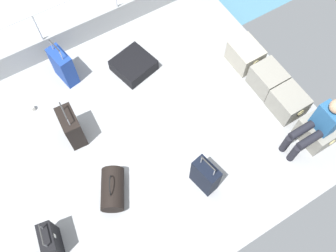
% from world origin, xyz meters
% --- Properties ---
extents(ground_plane, '(4.40, 5.20, 0.06)m').
position_xyz_m(ground_plane, '(0.00, 0.00, -0.03)').
color(ground_plane, '#939699').
extents(gunwale_port, '(0.06, 5.20, 0.45)m').
position_xyz_m(gunwale_port, '(-2.17, 0.00, 0.23)').
color(gunwale_port, '#939699').
rests_on(gunwale_port, ground_plane).
extents(railing_port, '(0.04, 4.20, 1.02)m').
position_xyz_m(railing_port, '(-2.17, 0.00, 0.78)').
color(railing_port, silver).
rests_on(railing_port, ground_plane).
extents(sea_wake, '(12.00, 12.00, 0.01)m').
position_xyz_m(sea_wake, '(-3.60, 0.00, -0.34)').
color(sea_wake, teal).
rests_on(sea_wake, ground_plane).
extents(cargo_crate_0, '(0.57, 0.43, 0.40)m').
position_xyz_m(cargo_crate_0, '(-0.30, 2.12, 0.20)').
color(cargo_crate_0, '#9E9989').
rests_on(cargo_crate_0, ground_plane).
extents(cargo_crate_1, '(0.54, 0.44, 0.41)m').
position_xyz_m(cargo_crate_1, '(0.28, 2.13, 0.21)').
color(cargo_crate_1, gray).
rests_on(cargo_crate_1, ground_plane).
extents(cargo_crate_2, '(0.55, 0.45, 0.40)m').
position_xyz_m(cargo_crate_2, '(0.81, 2.13, 0.20)').
color(cargo_crate_2, gray).
rests_on(cargo_crate_2, ground_plane).
extents(cargo_crate_3, '(0.55, 0.48, 0.40)m').
position_xyz_m(cargo_crate_3, '(1.43, 2.19, 0.20)').
color(cargo_crate_3, gray).
rests_on(cargo_crate_3, ground_plane).
extents(passenger_seated, '(0.34, 0.66, 1.10)m').
position_xyz_m(passenger_seated, '(1.43, 2.01, 0.58)').
color(passenger_seated, '#26598C').
rests_on(passenger_seated, ground_plane).
extents(suitcase_0, '(0.42, 0.25, 0.68)m').
position_xyz_m(suitcase_0, '(0.82, -1.90, 0.26)').
color(suitcase_0, black).
rests_on(suitcase_0, ground_plane).
extents(suitcase_1, '(0.71, 0.73, 0.23)m').
position_xyz_m(suitcase_1, '(-1.16, 0.43, 0.11)').
color(suitcase_1, black).
rests_on(suitcase_1, ground_plane).
extents(suitcase_2, '(0.43, 0.27, 0.80)m').
position_xyz_m(suitcase_2, '(1.15, 0.30, 0.31)').
color(suitcase_2, black).
rests_on(suitcase_2, ground_plane).
extents(suitcase_3, '(0.47, 0.27, 0.82)m').
position_xyz_m(suitcase_3, '(-0.52, -0.97, 0.31)').
color(suitcase_3, black).
rests_on(suitcase_3, ground_plane).
extents(suitcase_4, '(0.47, 0.29, 0.85)m').
position_xyz_m(suitcase_4, '(-1.60, -0.62, 0.32)').
color(suitcase_4, navy).
rests_on(suitcase_4, ground_plane).
extents(duffel_bag, '(0.68, 0.57, 0.48)m').
position_xyz_m(duffel_bag, '(0.60, -0.89, 0.17)').
color(duffel_bag, black).
rests_on(duffel_bag, ground_plane).
extents(paper_cup, '(0.08, 0.08, 0.10)m').
position_xyz_m(paper_cup, '(-1.32, -1.37, 0.05)').
color(paper_cup, white).
rests_on(paper_cup, ground_plane).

